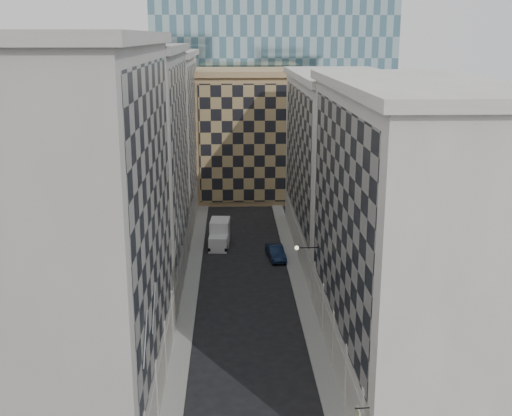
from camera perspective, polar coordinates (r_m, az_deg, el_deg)
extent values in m
cube|color=gray|center=(61.78, -5.85, -7.27)|extent=(1.50, 100.00, 0.15)
cube|color=gray|center=(62.00, 3.95, -7.14)|extent=(1.50, 100.00, 0.15)
cube|color=#9F9A8F|center=(41.04, -15.89, -2.47)|extent=(10.00, 22.00, 23.00)
cube|color=gray|center=(39.75, -9.19, -0.39)|extent=(0.25, 19.36, 18.00)
cube|color=#9F9A8F|center=(44.15, -8.66, -14.80)|extent=(0.45, 21.12, 3.20)
cube|color=#9F9A8F|center=(39.27, -17.15, 14.26)|extent=(10.80, 22.80, 0.70)
cylinder|color=#9F9A8F|center=(41.51, -9.32, -15.96)|extent=(0.90, 0.90, 4.40)
cylinder|color=#9F9A8F|center=(46.28, -8.51, -12.46)|extent=(0.90, 0.90, 4.40)
cylinder|color=#9F9A8F|center=(51.19, -7.87, -9.63)|extent=(0.90, 0.90, 4.40)
cube|color=gray|center=(62.09, -11.27, 3.19)|extent=(10.00, 22.00, 22.00)
cube|color=gray|center=(61.23, -6.81, 4.64)|extent=(0.25, 19.36, 17.00)
cube|color=gray|center=(64.09, -6.58, -4.99)|extent=(0.45, 21.12, 3.20)
cube|color=gray|center=(60.84, -11.83, 13.70)|extent=(10.80, 22.80, 0.70)
cylinder|color=gray|center=(56.22, -7.35, -7.29)|extent=(0.90, 0.90, 4.40)
cylinder|color=gray|center=(61.32, -6.92, -5.34)|extent=(0.90, 0.90, 4.40)
cylinder|color=gray|center=(66.49, -6.56, -3.70)|extent=(0.90, 0.90, 4.40)
cylinder|color=gray|center=(71.71, -6.25, -2.29)|extent=(0.90, 0.90, 4.40)
cube|color=#9F9A8F|center=(83.63, -9.00, 5.95)|extent=(10.00, 22.00, 21.00)
cube|color=gray|center=(82.99, -5.67, 7.04)|extent=(0.25, 19.36, 16.00)
cube|color=#9F9A8F|center=(85.05, -5.54, 0.09)|extent=(0.45, 21.12, 3.20)
cube|color=#9F9A8F|center=(82.65, -9.31, 13.40)|extent=(10.80, 22.80, 0.70)
cylinder|color=#9F9A8F|center=(76.97, -5.99, -1.07)|extent=(0.90, 0.90, 4.40)
cylinder|color=#9F9A8F|center=(82.25, -5.76, -0.01)|extent=(0.90, 0.90, 4.40)
cylinder|color=#9F9A8F|center=(87.57, -5.55, 0.93)|extent=(0.90, 0.90, 4.40)
cylinder|color=#9F9A8F|center=(92.91, -5.37, 1.75)|extent=(0.90, 0.90, 4.40)
cube|color=beige|center=(45.83, 13.38, -2.44)|extent=(10.00, 26.00, 20.00)
cube|color=gray|center=(44.34, 7.41, -0.71)|extent=(0.25, 22.88, 15.00)
cube|color=beige|center=(47.98, 7.10, -12.17)|extent=(0.45, 24.96, 3.20)
cube|color=beige|center=(43.93, 14.20, 10.56)|extent=(10.80, 26.80, 0.70)
cylinder|color=beige|center=(43.22, 8.47, -14.58)|extent=(0.90, 0.90, 4.40)
cylinder|color=beige|center=(47.73, 7.31, -11.52)|extent=(0.90, 0.90, 4.40)
cylinder|color=beige|center=(52.37, 6.37, -8.99)|extent=(0.90, 0.90, 4.40)
cylinder|color=beige|center=(57.11, 5.60, -6.87)|extent=(0.90, 0.90, 4.40)
cube|color=beige|center=(71.52, 7.65, 3.66)|extent=(10.00, 28.00, 19.00)
cube|color=gray|center=(70.56, 3.77, 4.85)|extent=(0.25, 24.64, 14.00)
cube|color=beige|center=(72.81, 3.71, -2.45)|extent=(0.45, 26.88, 3.20)
cube|color=beige|center=(70.26, 7.93, 11.56)|extent=(10.80, 28.80, 0.70)
cube|color=tan|center=(96.20, -0.33, 6.40)|extent=(16.00, 14.00, 18.00)
cube|color=tan|center=(89.19, -0.17, 5.72)|extent=(15.20, 0.25, 16.50)
cube|color=tan|center=(95.25, -0.34, 12.00)|extent=(16.80, 14.80, 0.80)
cube|color=#312B26|center=(109.47, -1.65, 10.08)|extent=(6.00, 6.00, 28.00)
cube|color=#312B26|center=(109.19, -1.71, 17.79)|extent=(7.00, 7.00, 1.40)
cylinder|color=gray|center=(34.98, -9.81, -11.39)|extent=(0.10, 2.33, 2.33)
cylinder|color=gray|center=(38.58, -9.06, -8.76)|extent=(0.10, 2.33, 2.33)
cylinder|color=black|center=(54.27, 4.59, -3.54)|extent=(1.80, 0.08, 0.08)
sphere|color=#FFE5B2|center=(54.17, 3.64, -3.55)|extent=(0.36, 0.36, 0.36)
cube|color=silver|center=(72.50, -3.37, -3.15)|extent=(2.21, 2.39, 1.69)
cube|color=silver|center=(74.63, -3.22, -2.12)|extent=(2.38, 3.52, 2.91)
cylinder|color=black|center=(72.01, -4.16, -3.65)|extent=(0.34, 0.86, 0.84)
cylinder|color=black|center=(71.85, -2.67, -3.66)|extent=(0.34, 0.86, 0.84)
cylinder|color=black|center=(76.09, -3.84, -2.61)|extent=(0.34, 0.86, 0.84)
cylinder|color=black|center=(75.94, -2.43, -2.62)|extent=(0.34, 0.86, 0.84)
imported|color=#0E1C36|center=(69.69, 1.77, -3.97)|extent=(2.15, 4.72, 1.50)
cylinder|color=black|center=(36.35, 9.42, -17.14)|extent=(0.81, 0.09, 0.06)
cube|color=beige|center=(36.52, 9.07, -17.70)|extent=(0.09, 0.71, 0.70)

